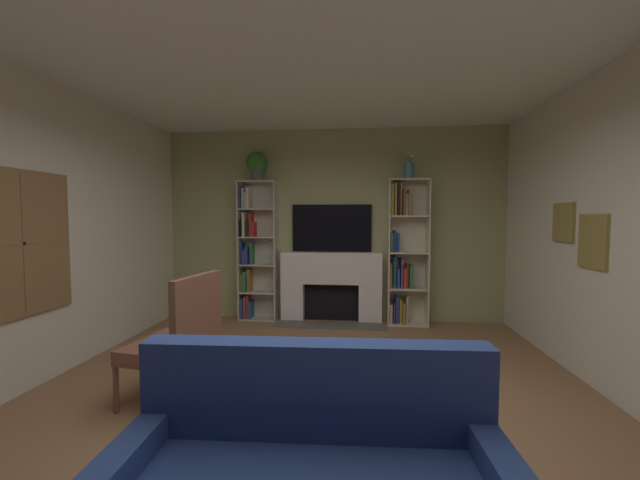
{
  "coord_description": "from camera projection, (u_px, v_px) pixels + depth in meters",
  "views": [
    {
      "loc": [
        0.4,
        -2.7,
        1.55
      ],
      "look_at": [
        0.0,
        1.18,
        1.32
      ],
      "focal_mm": 20.89,
      "sensor_mm": 36.0,
      "label": 1
    }
  ],
  "objects": [
    {
      "name": "vase_with_flowers",
      "position": [
        409.0,
        170.0,
        5.35
      ],
      "size": [
        0.14,
        0.14,
        0.41
      ],
      "color": "teal",
      "rests_on": "bookshelf_right"
    },
    {
      "name": "armchair",
      "position": [
        180.0,
        338.0,
        3.15
      ],
      "size": [
        0.69,
        0.74,
        1.08
      ],
      "color": "brown",
      "rests_on": "ground_plane"
    },
    {
      "name": "ground_plane",
      "position": [
        304.0,
        423.0,
        2.81
      ],
      "size": [
        7.08,
        7.08,
        0.0
      ],
      "primitive_type": "plane",
      "color": "#946A47"
    },
    {
      "name": "wall_back_accent",
      "position": [
        332.0,
        225.0,
        5.69
      ],
      "size": [
        5.21,
        0.06,
        2.89
      ],
      "primitive_type": "cube",
      "color": "tan",
      "rests_on": "ground_plane"
    },
    {
      "name": "ceiling",
      "position": [
        303.0,
        25.0,
        2.64
      ],
      "size": [
        5.21,
        6.02,
        0.06
      ],
      "primitive_type": "cube",
      "color": "white",
      "rests_on": "wall_back_accent"
    },
    {
      "name": "bookshelf_right",
      "position": [
        403.0,
        254.0,
        5.45
      ],
      "size": [
        0.57,
        0.33,
        2.11
      ],
      "color": "beige",
      "rests_on": "ground_plane"
    },
    {
      "name": "fireplace",
      "position": [
        331.0,
        284.0,
        5.58
      ],
      "size": [
        1.6,
        0.55,
        1.04
      ],
      "color": "white",
      "rests_on": "ground_plane"
    },
    {
      "name": "tv",
      "position": [
        332.0,
        228.0,
        5.63
      ],
      "size": [
        1.19,
        0.06,
        0.71
      ],
      "primitive_type": "cube",
      "color": "black",
      "rests_on": "fireplace"
    },
    {
      "name": "potted_plant",
      "position": [
        257.0,
        164.0,
        5.57
      ],
      "size": [
        0.32,
        0.32,
        0.44
      ],
      "color": "#55585E",
      "rests_on": "bookshelf_left"
    },
    {
      "name": "bookshelf_left",
      "position": [
        254.0,
        252.0,
        5.7
      ],
      "size": [
        0.57,
        0.28,
        2.11
      ],
      "color": "beige",
      "rests_on": "ground_plane"
    }
  ]
}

